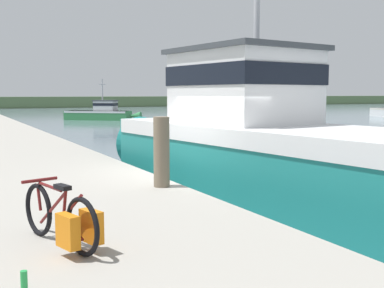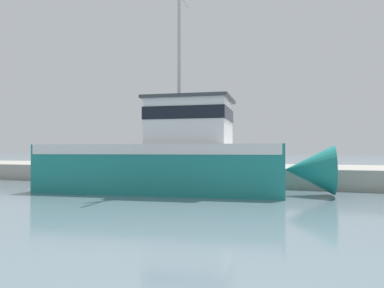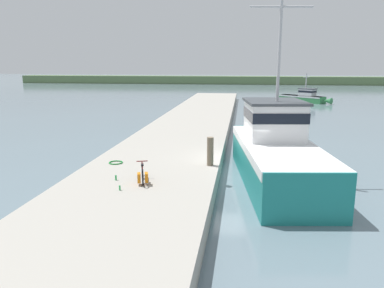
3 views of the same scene
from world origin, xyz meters
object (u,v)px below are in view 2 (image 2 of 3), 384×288
(mooring_post, at_px, (178,153))
(water_bottle_by_bike, at_px, (159,162))
(water_bottle_on_curb, at_px, (137,162))
(fishing_boat_main, at_px, (175,156))
(bicycle_touring, at_px, (148,159))

(mooring_post, height_order, water_bottle_by_bike, mooring_post)
(water_bottle_on_curb, bearing_deg, fishing_boat_main, 39.83)
(mooring_post, relative_size, water_bottle_by_bike, 6.39)
(water_bottle_by_bike, bearing_deg, fishing_boat_main, 30.49)
(fishing_boat_main, distance_m, water_bottle_by_bike, 7.48)
(mooring_post, xyz_separation_m, water_bottle_on_curb, (-2.95, -3.82, -0.55))
(bicycle_touring, relative_size, mooring_post, 1.25)
(bicycle_touring, xyz_separation_m, water_bottle_on_curb, (-0.58, -1.01, -0.23))
(bicycle_touring, xyz_separation_m, mooring_post, (2.36, 2.81, 0.32))
(mooring_post, bearing_deg, fishing_boat_main, 20.51)
(bicycle_touring, relative_size, water_bottle_by_bike, 7.98)
(fishing_boat_main, relative_size, water_bottle_on_curb, 62.33)
(fishing_boat_main, distance_m, water_bottle_on_curb, 7.70)
(fishing_boat_main, height_order, water_bottle_on_curb, fishing_boat_main)
(water_bottle_on_curb, distance_m, water_bottle_by_bike, 1.25)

